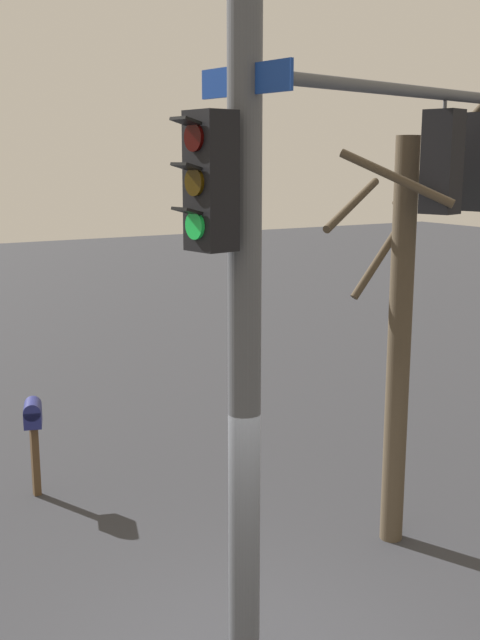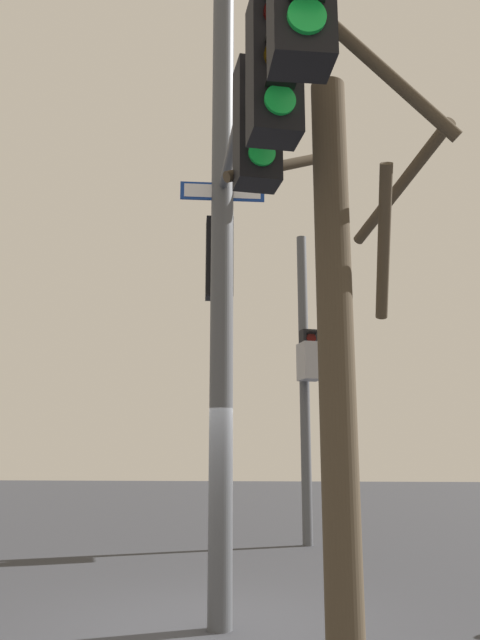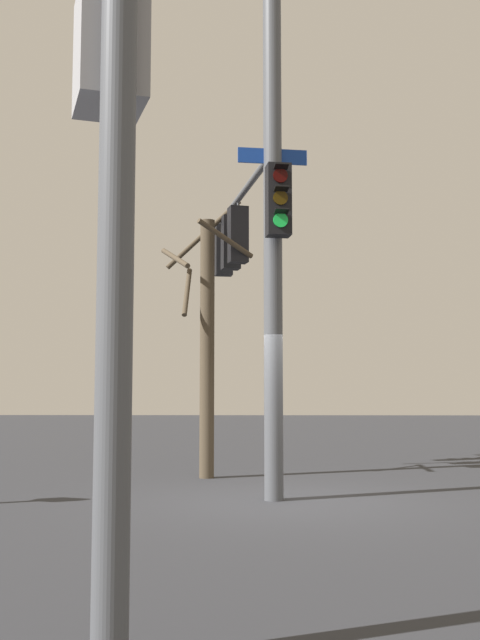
% 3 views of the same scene
% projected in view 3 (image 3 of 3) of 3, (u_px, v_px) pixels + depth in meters
% --- Properties ---
extents(ground_plane, '(80.00, 80.00, 0.00)m').
position_uv_depth(ground_plane, '(290.00, 501.00, 11.10)').
color(ground_plane, '#2D2E33').
extents(main_signal_pole_assembly, '(3.99, 6.30, 9.79)m').
position_uv_depth(main_signal_pole_assembly, '(251.00, 190.00, 12.68)').
color(main_signal_pole_assembly, '#4C4F54').
rests_on(main_signal_pole_assembly, ground).
extents(secondary_pole_assembly, '(0.62, 0.84, 7.08)m').
position_uv_depth(secondary_pole_assembly, '(115.00, 65.00, 4.94)').
color(secondary_pole_assembly, '#4C4F54').
rests_on(secondary_pole_assembly, ground).
extents(bare_tree_across_street, '(1.85, 1.84, 5.59)m').
position_uv_depth(bare_tree_across_street, '(206.00, 335.00, 14.35)').
color(bare_tree_across_street, '#493E2E').
rests_on(bare_tree_across_street, ground).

